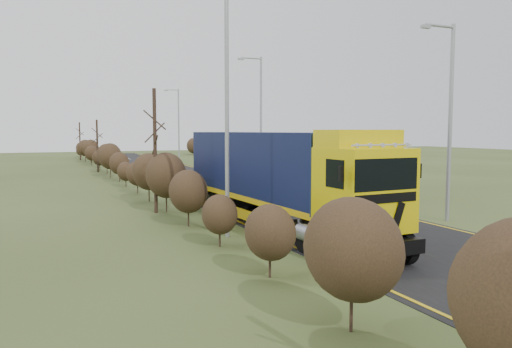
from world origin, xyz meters
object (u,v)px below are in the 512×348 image
object	(u,v)px
lorry	(278,173)
car_red_hatchback	(258,169)
car_blue_sedan	(234,165)
speed_sign	(296,166)
streetlight_near	(449,114)

from	to	relation	value
lorry	car_red_hatchback	distance (m)	23.57
lorry	car_blue_sedan	size ratio (longest dim) A/B	3.85
lorry	speed_sign	distance (m)	14.14
lorry	speed_sign	size ratio (longest dim) A/B	6.46
lorry	car_blue_sedan	distance (m)	28.59
car_red_hatchback	car_blue_sedan	distance (m)	5.41
speed_sign	car_blue_sedan	bearing A→B (deg)	85.27
streetlight_near	lorry	bearing A→B (deg)	168.31
lorry	car_blue_sedan	bearing A→B (deg)	69.37
car_red_hatchback	speed_sign	bearing A→B (deg)	100.84
lorry	speed_sign	bearing A→B (deg)	55.65
speed_sign	lorry	bearing A→B (deg)	-121.18
streetlight_near	car_red_hatchback	bearing A→B (deg)	87.03
lorry	car_blue_sedan	xyz separation A→B (m)	(8.56, 27.23, -1.67)
lorry	speed_sign	xyz separation A→B (m)	(7.31, 12.08, -0.72)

